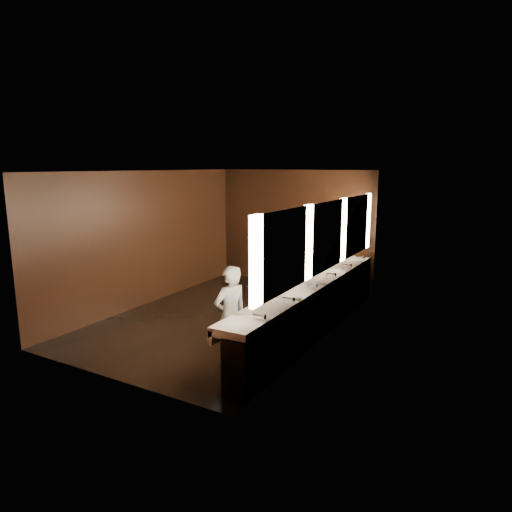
{
  "coord_description": "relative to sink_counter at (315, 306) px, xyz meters",
  "views": [
    {
      "loc": [
        4.65,
        -7.12,
        2.9
      ],
      "look_at": [
        0.62,
        0.0,
        1.27
      ],
      "focal_mm": 32.0,
      "sensor_mm": 36.0,
      "label": 1
    }
  ],
  "objects": [
    {
      "name": "wall_back",
      "position": [
        -1.79,
        3.0,
        0.9
      ],
      "size": [
        4.0,
        0.02,
        2.8
      ],
      "primitive_type": "cube",
      "color": "black",
      "rests_on": "floor"
    },
    {
      "name": "floor",
      "position": [
        -1.79,
        -0.0,
        -0.5
      ],
      "size": [
        6.0,
        6.0,
        0.0
      ],
      "primitive_type": "plane",
      "color": "black",
      "rests_on": "ground"
    },
    {
      "name": "person",
      "position": [
        -0.6,
        -1.78,
        0.25
      ],
      "size": [
        0.54,
        0.64,
        1.49
      ],
      "primitive_type": "imported",
      "rotation": [
        0.0,
        0.0,
        -1.96
      ],
      "color": "#8BB5CF",
      "rests_on": "floor"
    },
    {
      "name": "wall_right",
      "position": [
        0.21,
        -0.0,
        0.9
      ],
      "size": [
        0.02,
        6.0,
        2.8
      ],
      "primitive_type": "cube",
      "color": "black",
      "rests_on": "floor"
    },
    {
      "name": "ceiling",
      "position": [
        -1.79,
        -0.0,
        2.3
      ],
      "size": [
        4.0,
        6.0,
        0.02
      ],
      "primitive_type": "cube",
      "color": "#2D2D2B",
      "rests_on": "wall_back"
    },
    {
      "name": "wall_front",
      "position": [
        -1.79,
        -3.0,
        0.9
      ],
      "size": [
        4.0,
        0.02,
        2.8
      ],
      "primitive_type": "cube",
      "color": "black",
      "rests_on": "floor"
    },
    {
      "name": "sink_counter",
      "position": [
        0.0,
        0.0,
        0.0
      ],
      "size": [
        0.55,
        5.4,
        1.01
      ],
      "color": "black",
      "rests_on": "floor"
    },
    {
      "name": "mirror_band",
      "position": [
        0.19,
        -0.0,
        1.25
      ],
      "size": [
        0.06,
        5.03,
        1.15
      ],
      "color": "#FFE2BF",
      "rests_on": "wall_right"
    },
    {
      "name": "wall_left",
      "position": [
        -3.79,
        -0.0,
        0.9
      ],
      "size": [
        0.02,
        6.0,
        2.8
      ],
      "primitive_type": "cube",
      "color": "black",
      "rests_on": "floor"
    },
    {
      "name": "trash_bin",
      "position": [
        -0.22,
        -2.16,
        -0.2
      ],
      "size": [
        0.51,
        0.51,
        0.6
      ],
      "primitive_type": "cylinder",
      "rotation": [
        0.0,
        0.0,
        0.42
      ],
      "color": "black",
      "rests_on": "floor"
    }
  ]
}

